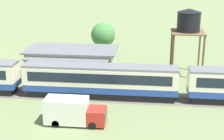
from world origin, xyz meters
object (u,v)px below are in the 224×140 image
water_tower (189,23)px  passenger_train (102,80)px  yard_tree_0 (103,35)px  station_building (72,62)px  delivery_truck_red (73,111)px

water_tower → passenger_train: bearing=-138.6°
water_tower → yard_tree_0: size_ratio=1.57×
water_tower → yard_tree_0: bearing=149.8°
station_building → passenger_train: bearing=-55.8°
station_building → water_tower: bearing=4.9°
passenger_train → yard_tree_0: 17.83m
water_tower → delivery_truck_red: (-13.09, -17.45, -6.51)m
water_tower → yard_tree_0: 15.91m
passenger_train → station_building: passenger_train is taller
station_building → yard_tree_0: (3.38, 9.22, 2.19)m
passenger_train → station_building: (-5.67, 8.36, -0.27)m
passenger_train → water_tower: (11.08, 9.79, 5.61)m
station_building → water_tower: water_tower is taller
passenger_train → water_tower: size_ratio=10.10×
passenger_train → yard_tree_0: yard_tree_0 is taller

